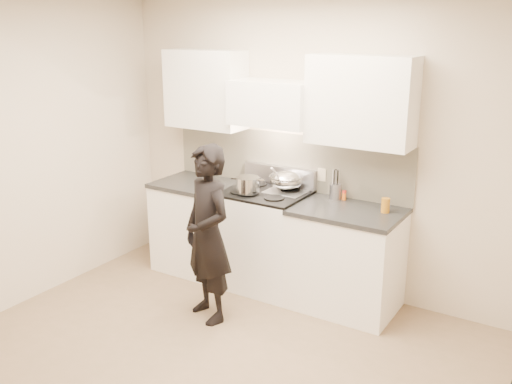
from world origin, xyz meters
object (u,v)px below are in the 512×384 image
(wok, at_px, (286,180))
(person, at_px, (208,234))
(stove, at_px, (265,239))
(counter_right, at_px, (346,259))
(utensil_crock, at_px, (335,190))

(wok, xyz_separation_m, person, (-0.24, -0.92, -0.28))
(stove, relative_size, person, 0.63)
(stove, bearing_deg, person, -96.37)
(counter_right, height_order, utensil_crock, utensil_crock)
(stove, height_order, counter_right, stove)
(counter_right, relative_size, wok, 2.33)
(stove, bearing_deg, wok, 41.89)
(stove, relative_size, utensil_crock, 3.49)
(person, bearing_deg, counter_right, 64.69)
(counter_right, xyz_separation_m, person, (-0.92, -0.79, 0.30))
(counter_right, distance_m, wok, 0.91)
(counter_right, distance_m, person, 1.25)
(wok, relative_size, person, 0.26)
(stove, relative_size, counter_right, 1.04)
(wok, bearing_deg, counter_right, -11.04)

